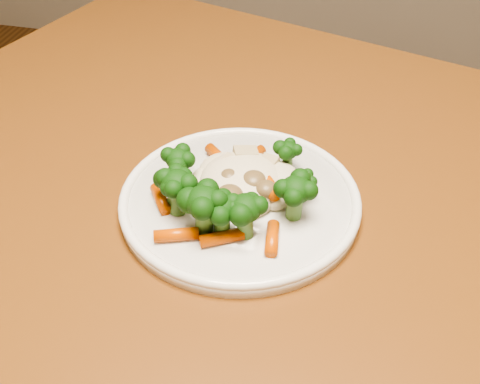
% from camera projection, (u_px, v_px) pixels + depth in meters
% --- Properties ---
extents(dining_table, '(1.32, 1.07, 0.75)m').
position_uv_depth(dining_table, '(331.00, 294.00, 0.65)').
color(dining_table, brown).
rests_on(dining_table, ground).
extents(plate, '(0.24, 0.24, 0.01)m').
position_uv_depth(plate, '(240.00, 202.00, 0.60)').
color(plate, white).
rests_on(plate, dining_table).
extents(meal, '(0.17, 0.16, 0.05)m').
position_uv_depth(meal, '(231.00, 190.00, 0.57)').
color(meal, beige).
rests_on(meal, plate).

